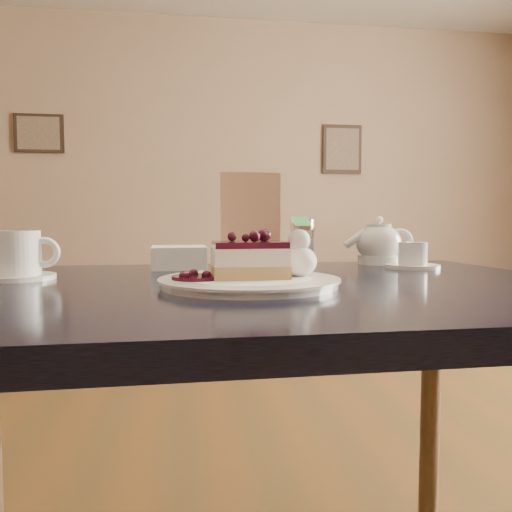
{
  "coord_description": "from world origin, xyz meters",
  "views": [
    {
      "loc": [
        0.02,
        -0.6,
        0.78
      ],
      "look_at": [
        0.11,
        0.05,
        0.73
      ],
      "focal_mm": 35.0,
      "sensor_mm": 36.0,
      "label": 1
    }
  ],
  "objects": [
    {
      "name": "main_table",
      "position": [
        0.11,
        0.17,
        0.61
      ],
      "size": [
        1.11,
        0.75,
        0.68
      ],
      "rotation": [
        0.0,
        0.0,
        0.02
      ],
      "color": "black",
      "rests_on": "ground"
    },
    {
      "name": "dessert_plate",
      "position": [
        0.11,
        0.12,
        0.69
      ],
      "size": [
        0.26,
        0.26,
        0.01
      ],
      "primitive_type": "cylinder",
      "color": "white",
      "rests_on": "main_table"
    },
    {
      "name": "cheesecake_slice",
      "position": [
        0.11,
        0.12,
        0.72
      ],
      "size": [
        0.11,
        0.08,
        0.05
      ],
      "rotation": [
        0.0,
        0.0,
        0.02
      ],
      "color": "tan",
      "rests_on": "dessert_plate"
    },
    {
      "name": "whipped_cream",
      "position": [
        0.19,
        0.13,
        0.72
      ],
      "size": [
        0.05,
        0.05,
        0.05
      ],
      "color": "white",
      "rests_on": "dessert_plate"
    },
    {
      "name": "berry_sauce",
      "position": [
        0.03,
        0.11,
        0.7
      ],
      "size": [
        0.07,
        0.07,
        0.01
      ],
      "primitive_type": "cylinder",
      "color": "#390B1D",
      "rests_on": "dessert_plate"
    },
    {
      "name": "coffee_set",
      "position": [
        -0.26,
        0.26,
        0.72
      ],
      "size": [
        0.13,
        0.12,
        0.08
      ],
      "color": "white",
      "rests_on": "main_table"
    },
    {
      "name": "tea_set",
      "position": [
        0.45,
        0.44,
        0.72
      ],
      "size": [
        0.18,
        0.21,
        0.1
      ],
      "color": "white",
      "rests_on": "main_table"
    },
    {
      "name": "menu_card",
      "position": [
        0.16,
        0.47,
        0.78
      ],
      "size": [
        0.13,
        0.03,
        0.2
      ],
      "primitive_type": "cube",
      "rotation": [
        0.0,
        0.0,
        0.02
      ],
      "color": "beige",
      "rests_on": "main_table"
    },
    {
      "name": "sugar_shaker",
      "position": [
        0.27,
        0.46,
        0.73
      ],
      "size": [
        0.05,
        0.05,
        0.1
      ],
      "color": "white",
      "rests_on": "main_table"
    },
    {
      "name": "napkin_stack",
      "position": [
        0.0,
        0.42,
        0.7
      ],
      "size": [
        0.11,
        0.11,
        0.05
      ],
      "primitive_type": "cube",
      "rotation": [
        0.0,
        0.0,
        0.02
      ],
      "color": "white",
      "rests_on": "main_table"
    }
  ]
}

